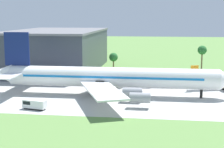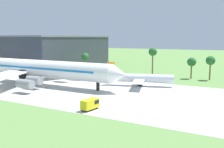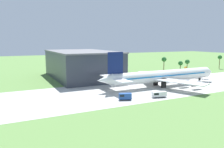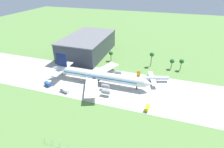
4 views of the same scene
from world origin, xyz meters
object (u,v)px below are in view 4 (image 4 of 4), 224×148
(baggage_tug, at_px, (147,108))
(fuel_truck, at_px, (47,84))
(jet_airliner, at_px, (98,76))
(regional_aircraft, at_px, (152,78))
(terminal_building, at_px, (88,45))
(catering_van, at_px, (64,90))

(baggage_tug, xyz_separation_m, fuel_truck, (-68.97, 3.72, 0.15))
(jet_airliner, relative_size, regional_aircraft, 3.34)
(regional_aircraft, xyz_separation_m, terminal_building, (-65.74, 33.55, 6.13))
(regional_aircraft, relative_size, fuel_truck, 4.11)
(baggage_tug, bearing_deg, regional_aircraft, 91.75)
(fuel_truck, bearing_deg, catering_van, -10.82)
(catering_van, bearing_deg, jet_airliner, 47.30)
(baggage_tug, distance_m, fuel_truck, 69.07)
(jet_airliner, bearing_deg, catering_van, -132.70)
(fuel_truck, bearing_deg, jet_airliner, 25.60)
(jet_airliner, relative_size, catering_van, 11.54)
(fuel_truck, distance_m, catering_van, 15.33)
(catering_van, bearing_deg, fuel_truck, 169.18)
(regional_aircraft, bearing_deg, jet_airliner, -159.70)
(baggage_tug, relative_size, terminal_building, 0.08)
(regional_aircraft, distance_m, fuel_truck, 73.77)
(regional_aircraft, height_order, catering_van, regional_aircraft)
(catering_van, height_order, terminal_building, terminal_building)
(terminal_building, bearing_deg, catering_van, -78.85)
(regional_aircraft, height_order, baggage_tug, regional_aircraft)
(regional_aircraft, xyz_separation_m, baggage_tug, (0.99, -32.33, -1.33))
(jet_airliner, xyz_separation_m, catering_van, (-16.69, -18.09, -4.20))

